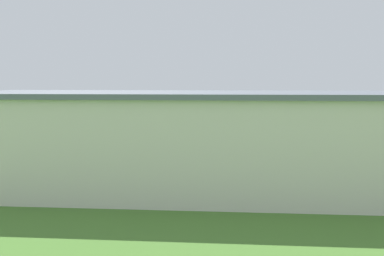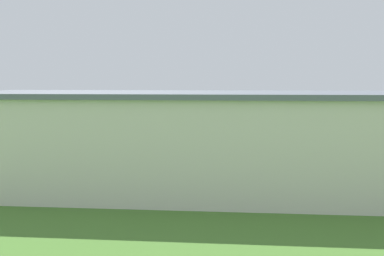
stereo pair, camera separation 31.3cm
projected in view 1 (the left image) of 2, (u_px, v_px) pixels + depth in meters
ground_plane at (214, 133)px, 63.83m from camera, size 400.00×400.00×0.00m
hangar at (238, 141)px, 30.29m from camera, size 40.07×13.60×7.11m
biplane at (175, 118)px, 56.98m from camera, size 8.18×7.92×3.74m
car_blue at (11, 150)px, 43.04m from camera, size 2.58×4.50×1.59m
person_by_parked_cars at (65, 145)px, 46.80m from camera, size 0.49×0.49×1.53m
windsock at (295, 99)px, 72.96m from camera, size 1.47×1.18×5.39m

